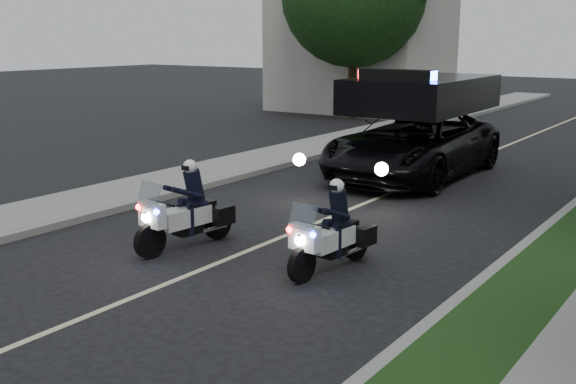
% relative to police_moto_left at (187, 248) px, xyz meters
% --- Properties ---
extents(ground, '(120.00, 120.00, 0.00)m').
position_rel_police_moto_left_xyz_m(ground, '(1.04, -3.39, 0.00)').
color(ground, black).
rests_on(ground, ground).
extents(curb_right, '(0.20, 60.00, 0.15)m').
position_rel_police_moto_left_xyz_m(curb_right, '(5.14, 6.61, 0.07)').
color(curb_right, gray).
rests_on(curb_right, ground).
extents(curb_left, '(0.20, 60.00, 0.15)m').
position_rel_police_moto_left_xyz_m(curb_left, '(-3.06, 6.61, 0.07)').
color(curb_left, gray).
rests_on(curb_left, ground).
extents(sidewalk_left, '(2.00, 60.00, 0.16)m').
position_rel_police_moto_left_xyz_m(sidewalk_left, '(-4.16, 6.61, 0.08)').
color(sidewalk_left, gray).
rests_on(sidewalk_left, ground).
extents(building_far, '(8.00, 6.00, 7.00)m').
position_rel_police_moto_left_xyz_m(building_far, '(-8.96, 22.61, 3.50)').
color(building_far, '#A8A396').
rests_on(building_far, ground).
extents(lane_marking, '(0.12, 50.00, 0.01)m').
position_rel_police_moto_left_xyz_m(lane_marking, '(1.04, 6.61, 0.00)').
color(lane_marking, '#BFB78C').
rests_on(lane_marking, ground).
extents(police_moto_left, '(0.91, 1.98, 1.63)m').
position_rel_police_moto_left_xyz_m(police_moto_left, '(0.00, 0.00, 0.00)').
color(police_moto_left, silver).
rests_on(police_moto_left, ground).
extents(police_moto_right, '(0.80, 1.85, 1.53)m').
position_rel_police_moto_left_xyz_m(police_moto_right, '(2.81, 0.45, 0.00)').
color(police_moto_right, silver).
rests_on(police_moto_right, ground).
extents(police_suv, '(3.12, 6.57, 3.17)m').
position_rel_police_moto_left_xyz_m(police_suv, '(0.63, 8.32, 0.00)').
color(police_suv, black).
rests_on(police_suv, ground).
extents(bicycle, '(0.75, 1.80, 0.92)m').
position_rel_police_moto_left_xyz_m(bicycle, '(-1.04, 12.67, 0.00)').
color(bicycle, black).
rests_on(bicycle, ground).
extents(cyclist, '(0.68, 0.47, 1.83)m').
position_rel_police_moto_left_xyz_m(cyclist, '(-1.04, 12.67, 0.00)').
color(cyclist, black).
rests_on(cyclist, ground).
extents(tree_left_near, '(6.97, 6.97, 10.85)m').
position_rel_police_moto_left_xyz_m(tree_left_near, '(-7.39, 19.01, 0.00)').
color(tree_left_near, '#1B4115').
rests_on(tree_left_near, ground).
extents(tree_left_far, '(7.08, 7.08, 8.93)m').
position_rel_police_moto_left_xyz_m(tree_left_far, '(-8.28, 23.56, 0.00)').
color(tree_left_far, black).
rests_on(tree_left_far, ground).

